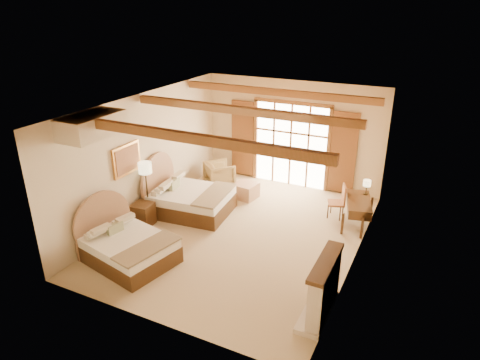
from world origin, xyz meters
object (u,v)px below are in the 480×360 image
Objects in this scene: bed_near at (124,245)px; desk at (358,212)px; nightstand at (143,214)px; armchair at (219,174)px; bed_far at (186,197)px.

bed_near is 1.53× the size of desk.
desk reaches higher than nightstand.
armchair is at bearing 156.33° from desk.
desk is (4.37, -0.72, 0.01)m from armchair.
bed_far is at bearing 103.68° from bed_near.
bed_far is 2.72× the size of armchair.
desk is at bearing 10.17° from bed_far.
bed_near is 3.69× the size of nightstand.
bed_far reaches higher than nightstand.
bed_near is at bearing -152.50° from desk.
nightstand is 0.41× the size of desk.
nightstand is 3.13m from armchair.
armchair is (-0.10, 4.54, -0.00)m from bed_near.
armchair reaches higher than nightstand.
nightstand is (-0.56, -1.14, -0.12)m from bed_far.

